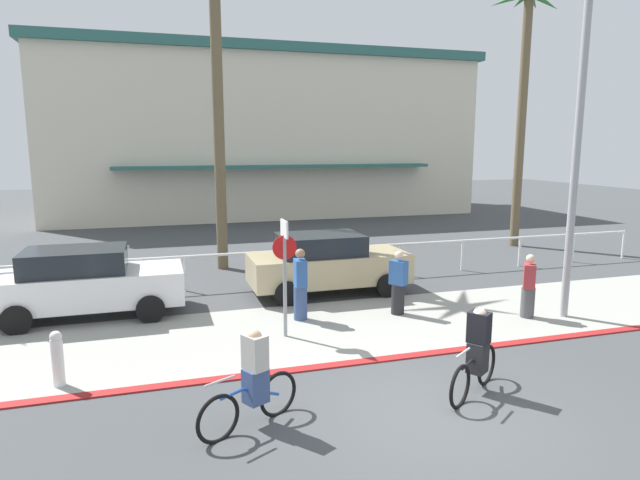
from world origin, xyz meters
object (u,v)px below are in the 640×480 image
Objects in this scene: pedestrian_0 at (300,287)px; car_white_1 at (86,282)px; cyclist_blue_1 at (253,381)px; pedestrian_1 at (528,289)px; streetlight_curb at (585,138)px; bollard_2 at (57,358)px; car_tan_2 at (327,263)px; stop_sign_bike_lane at (285,261)px; pedestrian_2 at (398,286)px; cyclist_black_0 at (477,353)px; palm_tree_2 at (217,38)px; palm_tree_3 at (526,58)px.

car_white_1 is at bearing 160.30° from pedestrian_0.
cyclist_blue_1 is 1.05× the size of pedestrian_1.
streetlight_curb is 4.33× the size of pedestrian_0.
pedestrian_1 is at bearing -15.04° from pedestrian_0.
cyclist_blue_1 is at bearing -37.39° from bollard_2.
car_tan_2 is (6.23, 4.38, 0.35)m from bollard_2.
car_tan_2 is at bearing 3.29° from car_white_1.
pedestrian_0 is (-1.32, -2.10, -0.07)m from car_tan_2.
stop_sign_bike_lane is 1.64× the size of pedestrian_1.
cyclist_black_0 is at bearing -97.61° from pedestrian_2.
car_white_1 is (-11.06, 3.59, -3.41)m from streetlight_curb.
stop_sign_bike_lane reaches higher than pedestrian_2.
car_tan_2 is 2.82× the size of pedestrian_1.
pedestrian_1 is at bearing 154.69° from streetlight_curb.
pedestrian_1 is at bearing -49.82° from palm_tree_2.
palm_tree_2 is at bearing 105.13° from cyclist_black_0.
streetlight_curb reaches higher than pedestrian_1.
palm_tree_2 is 12.94m from cyclist_black_0.
palm_tree_3 reaches higher than cyclist_blue_1.
car_white_1 is 7.55m from pedestrian_2.
stop_sign_bike_lane is at bearing 124.43° from cyclist_black_0.
car_tan_2 is 5.30m from pedestrian_1.
bollard_2 is at bearing -155.07° from pedestrian_0.
palm_tree_3 is at bearing 41.37° from cyclist_blue_1.
car_white_1 is 9.21m from cyclist_black_0.
stop_sign_bike_lane reaches higher than car_white_1.
pedestrian_2 is (4.33, 4.28, 0.04)m from cyclist_blue_1.
bollard_2 is at bearing -175.16° from pedestrian_1.
palm_tree_2 is 6.15× the size of cyclist_blue_1.
car_tan_2 is at bearing 57.92° from pedestrian_0.
pedestrian_2 is at bearing 158.41° from pedestrian_1.
streetlight_curb is 4.71× the size of pedestrian_2.
cyclist_black_0 is 3.75m from cyclist_blue_1.
palm_tree_3 is at bearing 55.28° from pedestrian_1.
streetlight_curb is 4.58× the size of cyclist_blue_1.
streetlight_curb is 0.74× the size of palm_tree_2.
car_white_1 is 2.68× the size of cyclist_blue_1.
palm_tree_2 is at bearing 120.80° from car_tan_2.
streetlight_curb reaches higher than bollard_2.
pedestrian_2 is at bearing 82.39° from cyclist_black_0.
pedestrian_2 reaches higher than pedestrian_1.
streetlight_curb is at bearing -119.00° from palm_tree_3.
stop_sign_bike_lane is at bearing -166.16° from pedestrian_2.
car_tan_2 is 2.68× the size of cyclist_blue_1.
pedestrian_1 reaches higher than cyclist_blue_1.
stop_sign_bike_lane is 4.41m from cyclist_black_0.
pedestrian_2 is at bearing -15.55° from car_white_1.
pedestrian_2 is (0.57, 4.29, 0.04)m from cyclist_black_0.
stop_sign_bike_lane is 0.58× the size of car_white_1.
cyclist_blue_1 is at bearing -94.71° from palm_tree_2.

